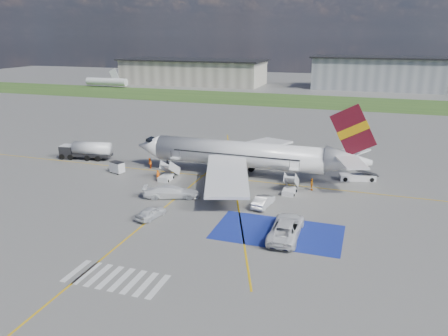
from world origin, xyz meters
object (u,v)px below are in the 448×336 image
Objects in this scene: belt_loader at (358,177)px; gpu_cart at (117,168)px; car_silver_b at (263,201)px; airliner at (248,155)px; van_white_b at (171,190)px; van_white_a at (286,225)px; car_silver_a at (151,213)px; fuel_tanker at (86,152)px.

gpu_cart is at bearing 177.25° from belt_loader.
belt_loader is 18.33m from car_silver_b.
airliner reaches higher than van_white_b.
van_white_a reaches higher than gpu_cart.
airliner is at bearing -49.75° from van_white_b.
car_silver_a is at bearing -28.34° from gpu_cart.
belt_loader is at bearing -75.48° from van_white_b.
airliner reaches higher than belt_loader.
car_silver_b is (-10.91, -14.72, 0.33)m from belt_loader.
belt_loader is at bearing 31.46° from gpu_cart.
car_silver_a is (22.61, -19.38, -0.57)m from fuel_tanker.
airliner is at bearing -57.04° from car_silver_b.
van_white_a is (38.64, -18.90, -0.06)m from fuel_tanker.
gpu_cart is at bearing -6.18° from car_silver_b.
van_white_a reaches higher than car_silver_b.
van_white_b is (-0.60, 6.95, 0.37)m from car_silver_a.
belt_loader is 1.37× the size of car_silver_a.
car_silver_b is (11.75, 7.71, 0.03)m from car_silver_a.
car_silver_b is at bearing -132.97° from car_silver_a.
car_silver_b is (34.37, -11.67, -0.55)m from fuel_tanker.
van_white_a is (4.28, -7.23, 0.49)m from car_silver_b.
fuel_tanker is 2.19× the size of car_silver_a.
airliner reaches higher than gpu_cart.
fuel_tanker is (-29.14, 0.39, -2.10)m from airliner.
van_white_b is at bearing 11.64° from car_silver_b.
van_white_b is at bearing -22.06° from van_white_a.
van_white_a is at bearing -62.83° from airliner.
car_silver_b is at bearing 4.08° from gpu_cart.
car_silver_a is (-22.66, -22.43, 0.30)m from belt_loader.
van_white_b is (-12.35, -0.76, 0.35)m from car_silver_b.
fuel_tanker is 43.02m from van_white_a.
fuel_tanker is 45.39m from belt_loader.
airliner is 14.66× the size of gpu_cart.
fuel_tanker is at bearing 168.02° from belt_loader.
gpu_cart reaches higher than car_silver_b.
airliner is 5.60× the size of van_white_a.
gpu_cart is 0.44× the size of belt_loader.
van_white_a is (-6.63, -21.95, 0.82)m from belt_loader.
fuel_tanker is 29.79m from car_silver_a.
fuel_tanker is at bearing -10.64° from car_silver_b.
fuel_tanker is 36.30m from car_silver_b.
gpu_cart is (-19.79, -4.91, -2.57)m from airliner.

